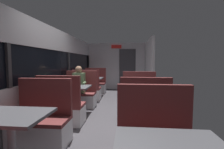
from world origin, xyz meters
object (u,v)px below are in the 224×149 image
object	(u,v)px
dining_table_rear_aisle	(142,93)
bench_rear_aisle_facing_end	(144,115)
bench_front_aisle_facing_entry	(155,149)
seated_passenger	(79,90)
bench_near_window_facing_entry	(41,125)
dining_table_near_window	(11,122)
dining_table_mid_window	(72,90)
bench_far_window_facing_end	(87,91)
dining_table_far_window	(91,80)
bench_mid_window_facing_end	(62,109)
bench_far_window_facing_entry	(95,85)
bench_mid_window_facing_entry	(80,96)
bench_rear_aisle_facing_entry	(139,99)

from	to	relation	value
dining_table_rear_aisle	bench_rear_aisle_facing_end	distance (m)	0.77
bench_front_aisle_facing_entry	seated_passenger	size ratio (longest dim) A/B	0.87
bench_near_window_facing_entry	bench_front_aisle_facing_entry	bearing A→B (deg)	-18.53
dining_table_near_window	dining_table_mid_window	xyz separation A→B (m)	(0.00, 2.27, 0.00)
bench_front_aisle_facing_entry	dining_table_rear_aisle	distance (m)	1.99
bench_far_window_facing_end	bench_rear_aisle_facing_end	size ratio (longest dim) A/B	1.00
bench_near_window_facing_entry	dining_table_mid_window	world-z (taller)	bench_near_window_facing_entry
dining_table_near_window	bench_rear_aisle_facing_end	size ratio (longest dim) A/B	0.82
dining_table_mid_window	dining_table_far_window	world-z (taller)	same
bench_far_window_facing_end	dining_table_rear_aisle	distance (m)	2.53
bench_mid_window_facing_end	bench_front_aisle_facing_entry	world-z (taller)	same
bench_far_window_facing_entry	bench_near_window_facing_entry	bearing A→B (deg)	-90.00
bench_mid_window_facing_end	dining_table_near_window	bearing A→B (deg)	-90.00
dining_table_near_window	dining_table_rear_aisle	size ratio (longest dim) A/B	1.00
bench_mid_window_facing_entry	seated_passenger	bearing A→B (deg)	-90.00
bench_mid_window_facing_end	bench_front_aisle_facing_entry	distance (m)	2.31
bench_far_window_facing_end	bench_front_aisle_facing_entry	bearing A→B (deg)	-64.38
bench_near_window_facing_entry	bench_front_aisle_facing_entry	distance (m)	1.89
bench_far_window_facing_end	bench_rear_aisle_facing_entry	size ratio (longest dim) A/B	1.00
bench_front_aisle_facing_entry	bench_rear_aisle_facing_entry	distance (m)	2.67
bench_mid_window_facing_entry	bench_far_window_facing_entry	bearing A→B (deg)	90.00
bench_mid_window_facing_entry	bench_far_window_facing_entry	world-z (taller)	same
dining_table_near_window	bench_near_window_facing_entry	world-z (taller)	bench_near_window_facing_entry
dining_table_mid_window	bench_mid_window_facing_entry	world-z (taller)	bench_mid_window_facing_entry
dining_table_far_window	bench_rear_aisle_facing_entry	distance (m)	2.53
bench_mid_window_facing_end	seated_passenger	xyz separation A→B (m)	(0.00, 1.33, 0.21)
dining_table_mid_window	bench_mid_window_facing_end	distance (m)	0.77
bench_near_window_facing_entry	bench_rear_aisle_facing_entry	bearing A→B (deg)	49.09
bench_near_window_facing_entry	bench_front_aisle_facing_entry	size ratio (longest dim) A/B	1.00
bench_rear_aisle_facing_end	seated_passenger	size ratio (longest dim) A/B	0.87
bench_far_window_facing_entry	bench_rear_aisle_facing_entry	bearing A→B (deg)	-54.03
bench_near_window_facing_entry	seated_passenger	bearing A→B (deg)	90.00
dining_table_near_window	bench_mid_window_facing_end	distance (m)	1.60
bench_mid_window_facing_end	dining_table_far_window	xyz separation A→B (m)	(0.00, 2.97, 0.31)
bench_near_window_facing_entry	bench_rear_aisle_facing_entry	distance (m)	2.73
bench_mid_window_facing_end	bench_front_aisle_facing_entry	xyz separation A→B (m)	(1.79, -1.47, 0.00)
bench_rear_aisle_facing_entry	bench_mid_window_facing_entry	bearing A→B (deg)	173.62
bench_near_window_facing_entry	bench_mid_window_facing_entry	distance (m)	2.27
bench_far_window_facing_end	dining_table_rear_aisle	bearing A→B (deg)	-44.62
bench_near_window_facing_entry	bench_rear_aisle_facing_end	distance (m)	1.91
dining_table_rear_aisle	bench_mid_window_facing_entry	bearing A→B (deg)	153.32
dining_table_far_window	dining_table_mid_window	bearing A→B (deg)	-90.00
bench_near_window_facing_entry	bench_rear_aisle_facing_end	xyz separation A→B (m)	(1.79, 0.67, 0.00)
bench_rear_aisle_facing_entry	dining_table_mid_window	bearing A→B (deg)	-164.41
bench_near_window_facing_entry	bench_rear_aisle_facing_end	size ratio (longest dim) A/B	1.00
dining_table_mid_window	bench_rear_aisle_facing_entry	distance (m)	1.88
dining_table_far_window	bench_far_window_facing_end	xyz separation A→B (m)	(0.00, -0.70, -0.31)
bench_rear_aisle_facing_end	bench_mid_window_facing_end	bearing A→B (deg)	173.62
dining_table_near_window	bench_far_window_facing_end	world-z (taller)	bench_far_window_facing_end
bench_near_window_facing_entry	dining_table_mid_window	distance (m)	1.60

